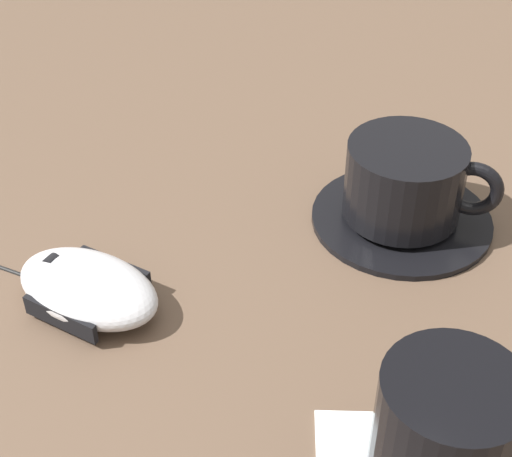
{
  "coord_description": "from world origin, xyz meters",
  "views": [
    {
      "loc": [
        0.29,
        -0.16,
        0.37
      ],
      "look_at": [
        -0.1,
        0.0,
        0.03
      ],
      "focal_mm": 55.0,
      "sensor_mm": 36.0,
      "label": 1
    }
  ],
  "objects": [
    {
      "name": "ground_plane",
      "position": [
        0.0,
        0.0,
        0.0
      ],
      "size": [
        3.0,
        3.0,
        0.0
      ],
      "primitive_type": "plane",
      "color": "brown"
    },
    {
      "name": "saucer",
      "position": [
        -0.11,
        0.12,
        0.0
      ],
      "size": [
        0.14,
        0.14,
        0.01
      ],
      "primitive_type": "cylinder",
      "color": "black",
      "rests_on": "ground"
    },
    {
      "name": "coffee_cup",
      "position": [
        -0.1,
        0.12,
        0.04
      ],
      "size": [
        0.09,
        0.1,
        0.06
      ],
      "color": "black",
      "rests_on": "saucer"
    },
    {
      "name": "computer_mouse",
      "position": [
        -0.1,
        -0.12,
        0.02
      ],
      "size": [
        0.12,
        0.11,
        0.03
      ],
      "color": "silver",
      "rests_on": "ground"
    },
    {
      "name": "drinking_glass",
      "position": [
        0.11,
        0.01,
        0.05
      ],
      "size": [
        0.07,
        0.07,
        0.09
      ],
      "primitive_type": "cylinder",
      "color": "black",
      "rests_on": "napkin_under_glass"
    }
  ]
}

